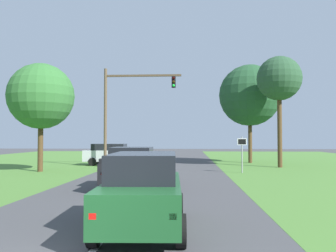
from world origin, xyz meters
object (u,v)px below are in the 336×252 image
object	(u,v)px
crossing_suv_far	(111,154)
keep_moving_sign	(242,150)
red_suv_near	(143,190)
extra_tree_1	(279,79)
pickup_truck_lead	(132,166)
extra_tree_2	(41,96)
traffic_light	(124,103)
oak_tree_right	(250,95)

from	to	relation	value
crossing_suv_far	keep_moving_sign	bearing A→B (deg)	-31.73
red_suv_near	extra_tree_1	size ratio (longest dim) A/B	0.54
pickup_truck_lead	keep_moving_sign	bearing A→B (deg)	49.49
extra_tree_2	extra_tree_1	bearing A→B (deg)	14.62
pickup_truck_lead	keep_moving_sign	xyz separation A→B (m)	(6.24, 7.30, 0.58)
pickup_truck_lead	crossing_suv_far	bearing A→B (deg)	106.19
pickup_truck_lead	traffic_light	distance (m)	12.75
oak_tree_right	extra_tree_2	world-z (taller)	oak_tree_right
red_suv_near	oak_tree_right	xyz separation A→B (m)	(6.94, 25.14, 5.35)
keep_moving_sign	extra_tree_2	world-z (taller)	extra_tree_2
crossing_suv_far	extra_tree_1	xyz separation A→B (m)	(13.87, -1.51, 6.07)
traffic_light	crossing_suv_far	distance (m)	4.79
extra_tree_1	crossing_suv_far	bearing A→B (deg)	173.81
pickup_truck_lead	traffic_light	xyz separation A→B (m)	(-2.54, 11.78, 4.18)
pickup_truck_lead	extra_tree_2	xyz separation A→B (m)	(-7.63, 7.52, 4.26)
traffic_light	extra_tree_2	size ratio (longest dim) A/B	1.06
traffic_light	keep_moving_sign	bearing A→B (deg)	-27.01
red_suv_near	keep_moving_sign	bearing A→B (deg)	72.73
pickup_truck_lead	crossing_suv_far	xyz separation A→B (m)	(-3.95, 13.60, -0.01)
keep_moving_sign	crossing_suv_far	xyz separation A→B (m)	(-10.19, 6.30, -0.59)
keep_moving_sign	crossing_suv_far	size ratio (longest dim) A/B	0.52
oak_tree_right	extra_tree_2	xyz separation A→B (m)	(-16.09, -9.75, -1.12)
oak_tree_right	crossing_suv_far	xyz separation A→B (m)	(-12.41, -3.67, -5.39)
crossing_suv_far	traffic_light	bearing A→B (deg)	-52.31
oak_tree_right	extra_tree_1	xyz separation A→B (m)	(1.47, -5.17, 0.68)
keep_moving_sign	extra_tree_2	size ratio (longest dim) A/B	0.32
traffic_light	oak_tree_right	xyz separation A→B (m)	(11.00, 5.49, 1.20)
crossing_suv_far	pickup_truck_lead	bearing A→B (deg)	-73.81
crossing_suv_far	extra_tree_1	bearing A→B (deg)	-6.19
traffic_light	extra_tree_1	xyz separation A→B (m)	(12.46, 0.32, 1.87)
traffic_light	oak_tree_right	distance (m)	12.35
extra_tree_2	crossing_suv_far	bearing A→B (deg)	58.83
traffic_light	keep_moving_sign	distance (m)	10.49
traffic_light	extra_tree_2	xyz separation A→B (m)	(-5.09, -4.26, 0.08)
red_suv_near	traffic_light	bearing A→B (deg)	101.67
extra_tree_1	pickup_truck_lead	bearing A→B (deg)	-129.37
extra_tree_2	oak_tree_right	bearing A→B (deg)	31.22
pickup_truck_lead	extra_tree_2	size ratio (longest dim) A/B	0.72
pickup_truck_lead	oak_tree_right	xyz separation A→B (m)	(8.46, 17.27, 5.38)
red_suv_near	extra_tree_1	world-z (taller)	extra_tree_1
extra_tree_2	red_suv_near	bearing A→B (deg)	-59.29
traffic_light	extra_tree_1	world-z (taller)	extra_tree_1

